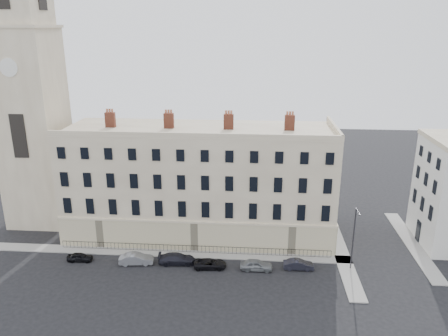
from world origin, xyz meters
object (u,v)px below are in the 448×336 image
Objects in this scene: car_b at (136,259)px; car_d at (210,264)px; car_f at (298,265)px; car_a at (80,257)px; car_e at (256,265)px; car_c at (177,259)px; streetlamp at (354,236)px.

car_b reaches higher than car_d.
car_d is 1.09× the size of car_f.
car_f is (10.69, 0.53, 0.05)m from car_d.
car_d reaches higher than car_a.
car_b is 1.05× the size of car_d.
car_e is (14.78, -0.25, -0.02)m from car_b.
streetlamp is at bearing -94.47° from car_c.
car_c reaches higher than car_f.
car_f is at bearing -93.89° from car_a.
car_e is at bearing -99.43° from car_c.
streetlamp is at bearing -95.24° from car_b.
streetlamp reaches higher than car_a.
streetlamp is (17.00, 0.98, 3.86)m from car_d.
car_d is 5.61m from car_e.
car_e is 12.03m from streetlamp.
car_c is at bearing 88.00° from car_f.
car_a is 0.39× the size of streetlamp.
car_b is 5.00m from car_c.
car_d is at bearing 91.41° from car_f.
streetlamp is (11.39, 1.01, 3.75)m from car_e.
car_d is 0.50× the size of streetlamp.
car_d is (4.20, -0.68, -0.11)m from car_c.
streetlamp reaches higher than car_d.
car_c reaches higher than car_d.
car_b is 14.79m from car_e.
car_f is (19.86, 0.32, -0.09)m from car_b.
car_c is 14.89m from car_f.
car_a is 33.63m from streetlamp.
car_b is (7.23, -0.16, 0.15)m from car_a.
car_d is at bearing 89.82° from car_e.
car_b is at bearing -176.68° from streetlamp.
car_f is at bearing -95.83° from car_c.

